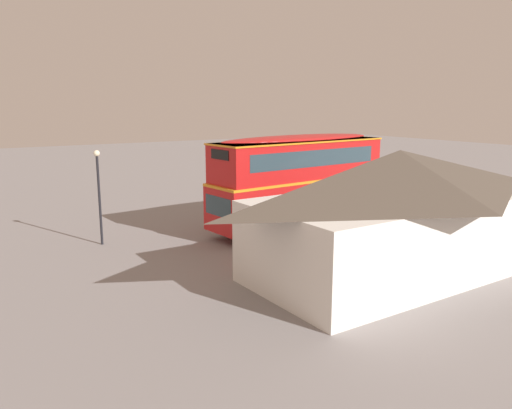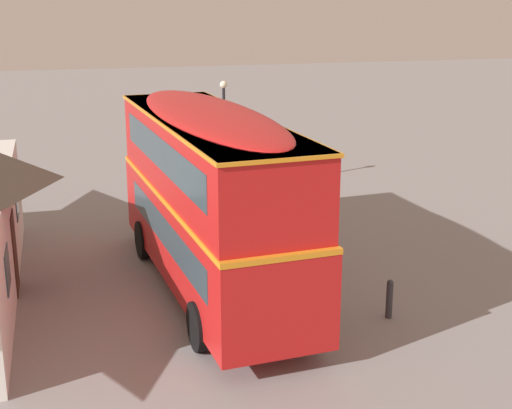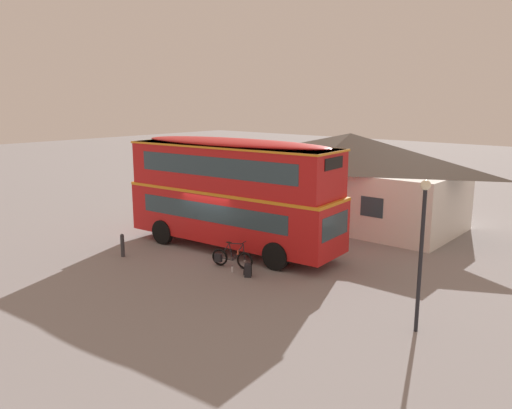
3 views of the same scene
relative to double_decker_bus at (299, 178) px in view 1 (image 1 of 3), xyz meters
name	(u,v)px [view 1 (image 1 of 3)]	position (x,y,z in m)	size (l,w,h in m)	color
ground_plane	(295,225)	(-0.27, -0.59, -2.64)	(120.00, 120.00, 0.00)	gray
double_decker_bus	(299,178)	(0.00, 0.00, 0.00)	(10.02, 3.38, 4.79)	black
touring_bicycle	(253,218)	(1.62, -1.82, -2.27)	(1.72, 0.76, 1.06)	black
backpack_on_ground	(230,222)	(2.81, -2.15, -2.38)	(0.40, 0.41, 0.51)	black
water_bottle_clear_plastic	(242,223)	(2.06, -2.20, -2.52)	(0.07, 0.07, 0.25)	silver
pub_building	(397,212)	(1.20, 7.56, -0.25)	(11.47, 5.89, 4.67)	silver
street_lamp	(99,186)	(9.39, -2.40, 0.05)	(0.28, 0.28, 4.31)	black
kerb_bollard	(296,202)	(-2.70, -3.75, -2.14)	(0.16, 0.16, 0.97)	#333338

